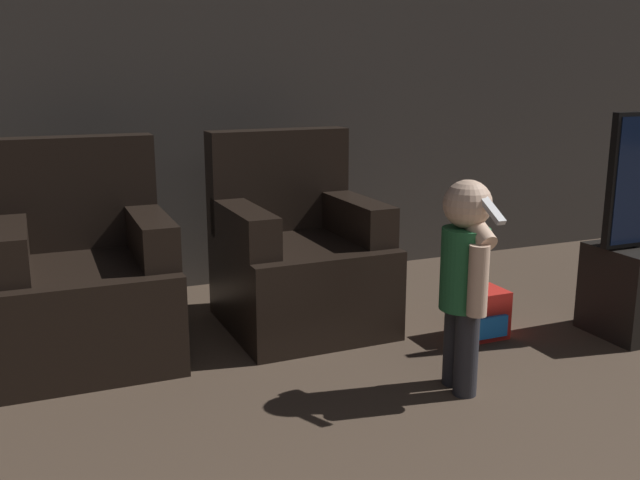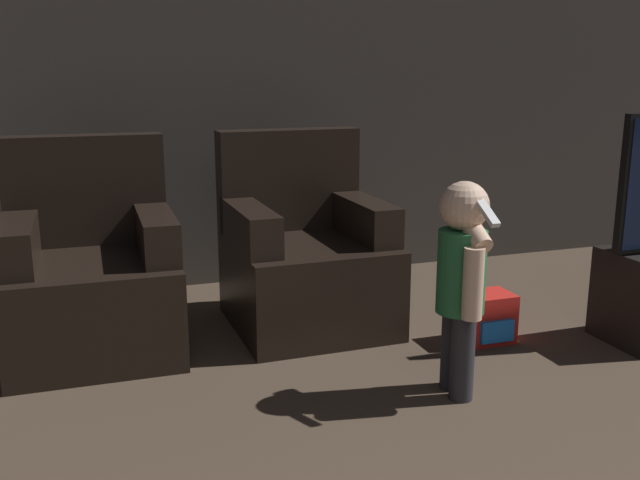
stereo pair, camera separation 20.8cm
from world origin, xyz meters
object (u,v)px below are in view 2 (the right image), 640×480
Objects in this scene: armchair_left at (92,277)px; toy_backpack at (486,318)px; armchair_right at (305,259)px; person_toddler at (462,272)px.

toy_backpack is at bearing -16.22° from armchair_left.
armchair_right reaches higher than person_toddler.
armchair_right is 1.12× the size of person_toddler.
armchair_left and armchair_right have the same top height.
person_toddler is at bearing -35.81° from armchair_left.
armchair_right is 3.97× the size of toy_backpack.
armchair_left is at bearing -118.15° from person_toddler.
toy_backpack is at bearing 146.35° from person_toddler.
armchair_left reaches higher than toy_backpack.
armchair_right is 1.10m from person_toddler.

